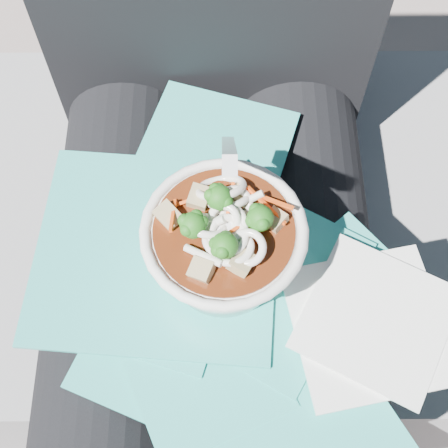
{
  "coord_description": "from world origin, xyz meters",
  "views": [
    {
      "loc": [
        0.01,
        -0.21,
        1.11
      ],
      "look_at": [
        0.01,
        0.01,
        0.68
      ],
      "focal_mm": 50.0,
      "sensor_mm": 36.0,
      "label": 1
    }
  ],
  "objects_px": {
    "lap": "(212,306)",
    "plastic_bag": "(217,284)",
    "person_body": "(212,212)",
    "stone_ledge": "(215,276)",
    "udon_bowl": "(224,243)"
  },
  "relations": [
    {
      "from": "lap",
      "to": "udon_bowl",
      "type": "distance_m",
      "value": 0.14
    },
    {
      "from": "lap",
      "to": "plastic_bag",
      "type": "xyz_separation_m",
      "value": [
        0.01,
        -0.01,
        0.08
      ]
    },
    {
      "from": "udon_bowl",
      "to": "person_body",
      "type": "bearing_deg",
      "value": 98.28
    },
    {
      "from": "udon_bowl",
      "to": "lap",
      "type": "bearing_deg",
      "value": -147.77
    },
    {
      "from": "plastic_bag",
      "to": "udon_bowl",
      "type": "height_order",
      "value": "udon_bowl"
    },
    {
      "from": "person_body",
      "to": "plastic_bag",
      "type": "height_order",
      "value": "person_body"
    },
    {
      "from": "person_body",
      "to": "plastic_bag",
      "type": "distance_m",
      "value": 0.11
    },
    {
      "from": "person_body",
      "to": "stone_ledge",
      "type": "bearing_deg",
      "value": 90.0
    },
    {
      "from": "stone_ledge",
      "to": "person_body",
      "type": "distance_m",
      "value": 0.32
    },
    {
      "from": "stone_ledge",
      "to": "udon_bowl",
      "type": "distance_m",
      "value": 0.45
    },
    {
      "from": "lap",
      "to": "plastic_bag",
      "type": "relative_size",
      "value": 1.03
    },
    {
      "from": "lap",
      "to": "plastic_bag",
      "type": "bearing_deg",
      "value": -48.92
    },
    {
      "from": "stone_ledge",
      "to": "udon_bowl",
      "type": "height_order",
      "value": "udon_bowl"
    },
    {
      "from": "lap",
      "to": "person_body",
      "type": "distance_m",
      "value": 0.1
    },
    {
      "from": "lap",
      "to": "person_body",
      "type": "bearing_deg",
      "value": 90.0
    }
  ]
}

